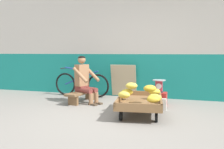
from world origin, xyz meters
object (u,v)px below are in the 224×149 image
object	(u,v)px
bicycle_near_left	(81,84)
shopping_bag	(162,104)
vendor_seated	(84,80)
weighing_scale	(159,86)
sign_board	(124,81)
plastic_crate	(159,99)
low_bench	(82,94)
banana_cart	(140,102)

from	to	relation	value
bicycle_near_left	shopping_bag	xyz separation A→B (m)	(2.34, -0.97, -0.23)
vendor_seated	weighing_scale	bearing A→B (deg)	8.65
weighing_scale	sign_board	distance (m)	1.35
plastic_crate	shopping_bag	bearing A→B (deg)	-74.21
weighing_scale	low_bench	bearing A→B (deg)	-172.75
shopping_bag	vendor_seated	bearing A→B (deg)	174.34
sign_board	plastic_crate	bearing A→B (deg)	-37.43
sign_board	vendor_seated	bearing A→B (deg)	-122.27
sign_board	weighing_scale	bearing A→B (deg)	-37.47
banana_cart	sign_board	xyz separation A→B (m)	(-0.83, 1.81, 0.20)
low_bench	shopping_bag	world-z (taller)	low_bench
plastic_crate	weighing_scale	xyz separation A→B (m)	(0.00, -0.00, 0.30)
banana_cart	low_bench	bearing A→B (deg)	154.78
banana_cart	vendor_seated	distance (m)	1.71
plastic_crate	bicycle_near_left	world-z (taller)	bicycle_near_left
plastic_crate	sign_board	distance (m)	1.38
sign_board	low_bench	bearing A→B (deg)	-126.07
banana_cart	shopping_bag	distance (m)	0.66
banana_cart	shopping_bag	world-z (taller)	banana_cart
shopping_bag	banana_cart	bearing A→B (deg)	-124.81
plastic_crate	sign_board	size ratio (longest dim) A/B	0.40
plastic_crate	bicycle_near_left	size ratio (longest dim) A/B	0.22
vendor_seated	shopping_bag	size ratio (longest dim) A/B	4.75
banana_cart	vendor_seated	xyz separation A→B (m)	(-1.52, 0.72, 0.33)
vendor_seated	shopping_bag	xyz separation A→B (m)	(1.89, -0.19, -0.45)
low_bench	weighing_scale	distance (m)	1.87
weighing_scale	bicycle_near_left	size ratio (longest dim) A/B	0.18
banana_cart	sign_board	world-z (taller)	sign_board
vendor_seated	bicycle_near_left	size ratio (longest dim) A/B	0.69
banana_cart	vendor_seated	world-z (taller)	vendor_seated
sign_board	shopping_bag	size ratio (longest dim) A/B	3.70
weighing_scale	sign_board	world-z (taller)	sign_board
low_bench	bicycle_near_left	bearing A→B (deg)	116.19
weighing_scale	banana_cart	bearing A→B (deg)	-103.73
low_bench	sign_board	xyz separation A→B (m)	(0.77, 1.06, 0.24)
vendor_seated	weighing_scale	world-z (taller)	vendor_seated
plastic_crate	vendor_seated	bearing A→B (deg)	-171.31
low_bench	plastic_crate	world-z (taller)	plastic_crate
sign_board	banana_cart	bearing A→B (deg)	-65.34
banana_cart	plastic_crate	size ratio (longest dim) A/B	4.30
low_bench	bicycle_near_left	xyz separation A→B (m)	(-0.37, 0.75, 0.15)
vendor_seated	sign_board	bearing A→B (deg)	57.73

